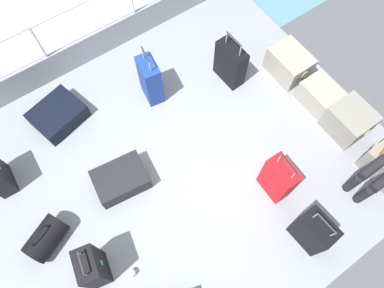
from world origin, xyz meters
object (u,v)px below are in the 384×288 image
object	(u,v)px
suitcase_3	(93,268)
suitcase_4	(150,80)
paper_cup	(132,273)
suitcase_5	(313,231)
suitcase_6	(121,179)
suitcase_2	(230,64)
cargo_crate_2	(349,121)
cargo_crate_1	(321,97)
suitcase_0	(278,179)
cargo_crate_0	(289,64)
suitcase_8	(58,115)
duffel_bag	(46,238)

from	to	relation	value
suitcase_3	suitcase_4	xyz separation A→B (m)	(-1.68, 1.77, -0.00)
suitcase_4	paper_cup	size ratio (longest dim) A/B	9.03
suitcase_5	suitcase_6	bearing A→B (deg)	-141.59
suitcase_2	suitcase_6	distance (m)	2.17
suitcase_3	paper_cup	distance (m)	0.48
cargo_crate_2	suitcase_6	world-z (taller)	cargo_crate_2
cargo_crate_1	suitcase_0	distance (m)	1.46
cargo_crate_1	suitcase_2	world-z (taller)	suitcase_2
suitcase_0	paper_cup	distance (m)	2.02
suitcase_3	suitcase_4	bearing A→B (deg)	133.40
cargo_crate_1	paper_cup	world-z (taller)	cargo_crate_1
cargo_crate_1	suitcase_0	world-z (taller)	suitcase_0
cargo_crate_0	suitcase_6	distance (m)	2.85
cargo_crate_1	suitcase_5	xyz separation A→B (m)	(1.28, -1.40, 0.12)
suitcase_3	paper_cup	xyz separation A→B (m)	(0.24, 0.28, -0.30)
cargo_crate_1	cargo_crate_2	size ratio (longest dim) A/B	1.11
suitcase_4	cargo_crate_1	bearing A→B (deg)	51.31
cargo_crate_2	suitcase_8	bearing A→B (deg)	-126.99
suitcase_2	cargo_crate_1	bearing A→B (deg)	35.10
paper_cup	cargo_crate_1	bearing A→B (deg)	97.77
suitcase_5	duffel_bag	xyz separation A→B (m)	(-1.71, -2.53, -0.14)
suitcase_5	duffel_bag	world-z (taller)	suitcase_5
suitcase_4	suitcase_5	size ratio (longest dim) A/B	1.19
cargo_crate_2	suitcase_8	world-z (taller)	cargo_crate_2
cargo_crate_2	duffel_bag	world-z (taller)	duffel_bag
suitcase_3	suitcase_0	bearing A→B (deg)	80.68
suitcase_6	paper_cup	size ratio (longest dim) A/B	6.98
duffel_bag	cargo_crate_0	bearing A→B (deg)	93.42
cargo_crate_0	suitcase_3	world-z (taller)	suitcase_3
suitcase_5	suitcase_6	world-z (taller)	suitcase_5
cargo_crate_0	suitcase_2	distance (m)	0.87
cargo_crate_1	suitcase_2	size ratio (longest dim) A/B	0.74
suitcase_0	suitcase_8	world-z (taller)	suitcase_0
cargo_crate_2	suitcase_2	xyz separation A→B (m)	(-1.57, -0.78, 0.11)
cargo_crate_2	suitcase_4	size ratio (longest dim) A/B	0.61
suitcase_5	suitcase_3	bearing A→B (deg)	-115.80
suitcase_6	paper_cup	xyz separation A→B (m)	(1.02, -0.47, -0.08)
duffel_bag	suitcase_5	bearing A→B (deg)	55.97
cargo_crate_1	suitcase_8	xyz separation A→B (m)	(-1.86, -3.10, -0.06)
suitcase_6	suitcase_8	xyz separation A→B (m)	(-1.30, -0.24, -0.01)
suitcase_8	paper_cup	xyz separation A→B (m)	(2.31, -0.23, -0.07)
cargo_crate_1	cargo_crate_2	xyz separation A→B (m)	(0.49, 0.02, 0.03)
suitcase_3	paper_cup	world-z (taller)	suitcase_3
cargo_crate_1	suitcase_6	world-z (taller)	cargo_crate_1
suitcase_2	paper_cup	distance (m)	3.00
suitcase_4	cargo_crate_2	bearing A→B (deg)	43.43
suitcase_5	cargo_crate_0	bearing A→B (deg)	144.35
suitcase_0	paper_cup	bearing A→B (deg)	-93.73
cargo_crate_1	suitcase_2	xyz separation A→B (m)	(-1.08, -0.76, 0.15)
cargo_crate_2	suitcase_3	distance (m)	3.64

